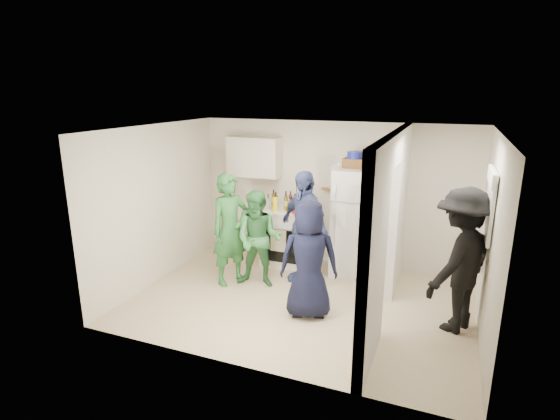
% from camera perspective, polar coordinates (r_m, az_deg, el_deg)
% --- Properties ---
extents(floor, '(4.80, 4.80, 0.00)m').
position_cam_1_polar(floor, '(6.54, 2.54, -11.90)').
color(floor, beige).
rests_on(floor, ground).
extents(wall_back, '(4.80, 0.00, 4.80)m').
position_cam_1_polar(wall_back, '(7.65, 6.82, 2.07)').
color(wall_back, silver).
rests_on(wall_back, floor).
extents(wall_front, '(4.80, 0.00, 4.80)m').
position_cam_1_polar(wall_front, '(4.59, -4.28, -7.08)').
color(wall_front, silver).
rests_on(wall_front, floor).
extents(wall_left, '(0.00, 3.40, 3.40)m').
position_cam_1_polar(wall_left, '(7.18, -15.74, 0.72)').
color(wall_left, silver).
rests_on(wall_left, floor).
extents(wall_right, '(0.00, 3.40, 3.40)m').
position_cam_1_polar(wall_right, '(5.80, 25.76, -3.74)').
color(wall_right, silver).
rests_on(wall_right, floor).
extents(ceiling, '(4.80, 4.80, 0.00)m').
position_cam_1_polar(ceiling, '(5.84, 2.84, 10.47)').
color(ceiling, white).
rests_on(ceiling, wall_back).
extents(partition_pier_back, '(0.12, 1.20, 2.50)m').
position_cam_1_polar(partition_pier_back, '(6.87, 15.23, 0.09)').
color(partition_pier_back, silver).
rests_on(partition_pier_back, floor).
extents(partition_pier_front, '(0.12, 1.20, 2.50)m').
position_cam_1_polar(partition_pier_front, '(4.79, 12.09, -6.40)').
color(partition_pier_front, silver).
rests_on(partition_pier_front, floor).
extents(partition_header, '(0.12, 1.00, 0.40)m').
position_cam_1_polar(partition_header, '(5.59, 14.64, 7.71)').
color(partition_header, silver).
rests_on(partition_header, partition_pier_back).
extents(stove, '(0.83, 0.69, 0.99)m').
position_cam_1_polar(stove, '(7.77, 0.82, -3.42)').
color(stove, white).
rests_on(stove, floor).
extents(upper_cabinet, '(0.95, 0.34, 0.70)m').
position_cam_1_polar(upper_cabinet, '(7.83, -3.39, 6.95)').
color(upper_cabinet, silver).
rests_on(upper_cabinet, wall_back).
extents(fridge, '(0.74, 0.72, 1.79)m').
position_cam_1_polar(fridge, '(7.29, 10.02, -1.61)').
color(fridge, silver).
rests_on(fridge, floor).
extents(wicker_basket, '(0.35, 0.25, 0.15)m').
position_cam_1_polar(wicker_basket, '(7.14, 9.68, 6.07)').
color(wicker_basket, brown).
rests_on(wicker_basket, fridge).
extents(blue_bowl, '(0.24, 0.24, 0.11)m').
position_cam_1_polar(blue_bowl, '(7.12, 9.73, 7.11)').
color(blue_bowl, navy).
rests_on(blue_bowl, wicker_basket).
extents(yellow_cup_stack_top, '(0.09, 0.09, 0.25)m').
position_cam_1_polar(yellow_cup_stack_top, '(6.92, 12.04, 6.09)').
color(yellow_cup_stack_top, yellow).
rests_on(yellow_cup_stack_top, fridge).
extents(wall_clock, '(0.22, 0.02, 0.22)m').
position_cam_1_polar(wall_clock, '(7.53, 7.26, 5.34)').
color(wall_clock, white).
rests_on(wall_clock, wall_back).
extents(spice_shelf, '(0.35, 0.08, 0.03)m').
position_cam_1_polar(spice_shelf, '(7.58, 6.75, 2.73)').
color(spice_shelf, olive).
rests_on(spice_shelf, wall_back).
extents(nook_window, '(0.03, 0.70, 0.80)m').
position_cam_1_polar(nook_window, '(5.89, 25.90, 0.57)').
color(nook_window, black).
rests_on(nook_window, wall_right).
extents(nook_window_frame, '(0.04, 0.76, 0.86)m').
position_cam_1_polar(nook_window_frame, '(5.89, 25.76, 0.58)').
color(nook_window_frame, white).
rests_on(nook_window_frame, wall_right).
extents(nook_valance, '(0.04, 0.82, 0.18)m').
position_cam_1_polar(nook_valance, '(5.81, 25.91, 3.94)').
color(nook_valance, white).
rests_on(nook_valance, wall_right).
extents(yellow_cup_stack_stove, '(0.09, 0.09, 0.25)m').
position_cam_1_polar(yellow_cup_stack_stove, '(7.43, -0.63, 0.69)').
color(yellow_cup_stack_stove, '#FFEE15').
rests_on(yellow_cup_stack_stove, stove).
extents(red_cup, '(0.09, 0.09, 0.12)m').
position_cam_1_polar(red_cup, '(7.35, 1.89, -0.01)').
color(red_cup, red).
rests_on(red_cup, stove).
extents(person_green_left, '(0.70, 0.77, 1.78)m').
position_cam_1_polar(person_green_left, '(6.87, -6.50, -2.58)').
color(person_green_left, '#2B6D3A').
rests_on(person_green_left, floor).
extents(person_green_center, '(0.82, 0.68, 1.53)m').
position_cam_1_polar(person_green_center, '(6.78, -2.79, -3.85)').
color(person_green_center, '#3C8946').
rests_on(person_green_center, floor).
extents(person_denim, '(1.14, 0.97, 1.82)m').
position_cam_1_polar(person_denim, '(6.86, 3.13, -2.33)').
color(person_denim, '#3B4882').
rests_on(person_denim, floor).
extents(person_navy, '(0.91, 0.74, 1.62)m').
position_cam_1_polar(person_navy, '(5.88, 3.81, -6.51)').
color(person_navy, black).
rests_on(person_navy, floor).
extents(person_nook, '(1.19, 1.40, 1.87)m').
position_cam_1_polar(person_nook, '(5.95, 22.49, -6.11)').
color(person_nook, black).
rests_on(person_nook, floor).
extents(bottle_a, '(0.07, 0.07, 0.31)m').
position_cam_1_polar(bottle_a, '(7.77, -0.84, 1.58)').
color(bottle_a, olive).
rests_on(bottle_a, stove).
extents(bottle_b, '(0.06, 0.06, 0.27)m').
position_cam_1_polar(bottle_b, '(7.58, -0.59, 1.08)').
color(bottle_b, '#22511B').
rests_on(bottle_b, stove).
extents(bottle_c, '(0.08, 0.08, 0.29)m').
position_cam_1_polar(bottle_c, '(7.74, 0.76, 1.44)').
color(bottle_c, '#B4B8C3').
rests_on(bottle_c, stove).
extents(bottle_d, '(0.07, 0.07, 0.32)m').
position_cam_1_polar(bottle_d, '(7.52, 0.78, 1.15)').
color(bottle_d, brown).
rests_on(bottle_d, stove).
extents(bottle_e, '(0.07, 0.07, 0.25)m').
position_cam_1_polar(bottle_e, '(7.73, 1.97, 1.26)').
color(bottle_e, '#A2ACB3').
rests_on(bottle_e, stove).
extents(bottle_f, '(0.06, 0.06, 0.28)m').
position_cam_1_polar(bottle_f, '(7.54, 2.18, 1.02)').
color(bottle_f, '#133421').
rests_on(bottle_f, stove).
extents(bottle_g, '(0.07, 0.07, 0.24)m').
position_cam_1_polar(bottle_g, '(7.62, 2.97, 1.01)').
color(bottle_g, olive).
rests_on(bottle_g, stove).
extents(bottle_h, '(0.06, 0.06, 0.27)m').
position_cam_1_polar(bottle_h, '(7.60, -1.56, 1.10)').
color(bottle_h, '#9DA6A8').
rests_on(bottle_h, stove).
extents(bottle_i, '(0.07, 0.07, 0.31)m').
position_cam_1_polar(bottle_i, '(7.67, 1.39, 1.38)').
color(bottle_i, maroon).
rests_on(bottle_i, stove).
extents(bottle_j, '(0.07, 0.07, 0.29)m').
position_cam_1_polar(bottle_j, '(7.41, 2.88, 0.79)').
color(bottle_j, '#1C5228').
rests_on(bottle_j, stove).
extents(bottle_k, '(0.08, 0.08, 0.28)m').
position_cam_1_polar(bottle_k, '(7.72, -0.55, 1.36)').
color(bottle_k, olive).
rests_on(bottle_k, stove).
extents(bottle_l, '(0.08, 0.08, 0.27)m').
position_cam_1_polar(bottle_l, '(7.41, 1.40, 0.74)').
color(bottle_l, gray).
rests_on(bottle_l, stove).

